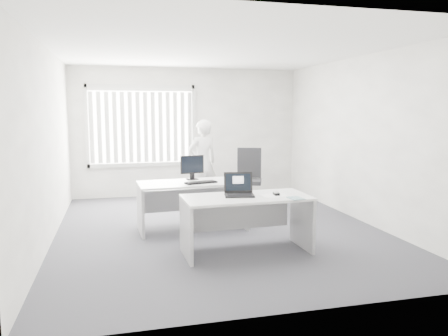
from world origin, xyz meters
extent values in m
plane|color=#494950|center=(0.00, 0.00, 0.00)|extent=(6.00, 6.00, 0.00)
cube|color=white|center=(0.00, 3.00, 1.40)|extent=(5.00, 0.02, 2.80)
cube|color=white|center=(0.00, -3.00, 1.40)|extent=(5.00, 0.02, 2.80)
cube|color=white|center=(-2.50, 0.00, 1.40)|extent=(0.02, 6.00, 2.80)
cube|color=white|center=(2.50, 0.00, 1.40)|extent=(0.02, 6.00, 2.80)
cube|color=white|center=(0.00, 0.00, 2.80)|extent=(5.00, 6.00, 0.02)
cube|color=beige|center=(-1.00, 2.96, 1.55)|extent=(2.32, 0.06, 1.76)
cube|color=silver|center=(0.10, -1.20, 0.75)|extent=(1.70, 0.83, 0.03)
cube|color=#A7A7A9|center=(-0.72, -1.23, 0.37)|extent=(0.06, 0.72, 0.73)
cube|color=#A7A7A9|center=(0.91, -1.18, 0.37)|extent=(0.06, 0.72, 0.73)
cube|color=silver|center=(-0.41, 0.10, 0.75)|extent=(1.72, 0.87, 0.03)
cube|color=#A7A7A9|center=(-1.22, 0.06, 0.37)|extent=(0.08, 0.72, 0.73)
cube|color=#A7A7A9|center=(0.41, 0.14, 0.37)|extent=(0.08, 0.72, 0.73)
cylinder|color=black|center=(0.95, 1.45, 0.04)|extent=(0.84, 0.84, 0.09)
cylinder|color=black|center=(0.95, 1.45, 0.25)|extent=(0.08, 0.08, 0.50)
cube|color=black|center=(0.95, 1.45, 0.50)|extent=(0.64, 0.64, 0.08)
cube|color=black|center=(1.03, 1.67, 0.84)|extent=(0.47, 0.23, 0.60)
imported|color=silver|center=(0.12, 1.91, 0.85)|extent=(0.72, 0.58, 1.70)
cube|color=white|center=(0.48, -1.23, 0.76)|extent=(0.36, 0.27, 0.00)
cube|color=silver|center=(0.67, -1.50, 0.77)|extent=(0.18, 0.24, 0.01)
cube|color=black|center=(-0.29, -0.05, 0.78)|extent=(0.52, 0.29, 0.02)
camera|label=1|loc=(-1.57, -6.62, 1.90)|focal=35.00mm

